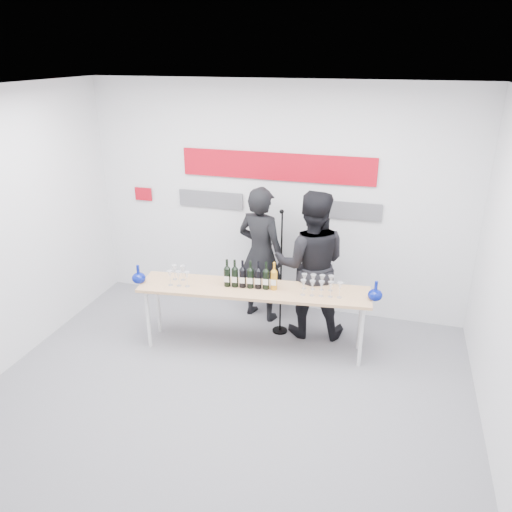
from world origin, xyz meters
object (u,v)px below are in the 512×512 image
(presenter_left, at_px, (261,254))
(presenter_right, at_px, (311,265))
(mic_stand, at_px, (280,297))
(tasting_table, at_px, (254,293))

(presenter_left, height_order, presenter_right, presenter_right)
(presenter_right, xyz_separation_m, mic_stand, (-0.34, -0.10, -0.42))
(mic_stand, bearing_deg, tasting_table, -111.08)
(tasting_table, relative_size, presenter_left, 1.51)
(presenter_right, height_order, mic_stand, presenter_right)
(tasting_table, distance_m, mic_stand, 0.55)
(mic_stand, bearing_deg, presenter_left, 140.60)
(presenter_right, bearing_deg, presenter_left, -27.35)
(presenter_left, xyz_separation_m, mic_stand, (0.35, -0.33, -0.39))
(presenter_right, bearing_deg, mic_stand, 7.89)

